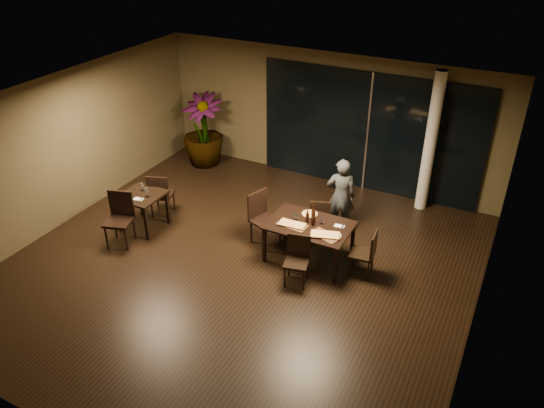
{
  "coord_description": "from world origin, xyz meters",
  "views": [
    {
      "loc": [
        4.06,
        -6.65,
        5.83
      ],
      "look_at": [
        0.31,
        0.68,
        1.05
      ],
      "focal_mm": 35.0,
      "sensor_mm": 36.0,
      "label": 1
    }
  ],
  "objects_px": {
    "main_table": "(309,228)",
    "bottle_a": "(307,216)",
    "chair_main_left": "(262,215)",
    "chair_main_right": "(367,251)",
    "chair_side_far": "(160,193)",
    "bottle_b": "(313,219)",
    "chair_main_far": "(320,216)",
    "chair_main_near": "(297,257)",
    "potted_plant": "(203,130)",
    "chair_side_near": "(120,215)",
    "side_table": "(142,200)",
    "bottle_c": "(313,214)",
    "diner": "(341,196)"
  },
  "relations": [
    {
      "from": "bottle_a",
      "to": "bottle_c",
      "type": "relative_size",
      "value": 0.76
    },
    {
      "from": "chair_side_near",
      "to": "chair_main_right",
      "type": "bearing_deg",
      "value": -3.67
    },
    {
      "from": "chair_side_near",
      "to": "potted_plant",
      "type": "distance_m",
      "value": 3.71
    },
    {
      "from": "chair_side_near",
      "to": "potted_plant",
      "type": "height_order",
      "value": "potted_plant"
    },
    {
      "from": "chair_main_near",
      "to": "potted_plant",
      "type": "xyz_separation_m",
      "value": [
        -4.04,
        3.23,
        0.4
      ]
    },
    {
      "from": "bottle_c",
      "to": "potted_plant",
      "type": "bearing_deg",
      "value": 148.26
    },
    {
      "from": "chair_main_left",
      "to": "chair_side_far",
      "type": "relative_size",
      "value": 1.08
    },
    {
      "from": "chair_main_left",
      "to": "diner",
      "type": "bearing_deg",
      "value": -29.86
    },
    {
      "from": "chair_main_far",
      "to": "diner",
      "type": "height_order",
      "value": "diner"
    },
    {
      "from": "chair_main_right",
      "to": "potted_plant",
      "type": "relative_size",
      "value": 0.5
    },
    {
      "from": "chair_main_left",
      "to": "chair_side_far",
      "type": "distance_m",
      "value": 2.33
    },
    {
      "from": "chair_main_near",
      "to": "chair_main_left",
      "type": "height_order",
      "value": "chair_main_left"
    },
    {
      "from": "chair_main_left",
      "to": "chair_side_near",
      "type": "bearing_deg",
      "value": 135.83
    },
    {
      "from": "chair_main_far",
      "to": "chair_side_near",
      "type": "height_order",
      "value": "chair_side_near"
    },
    {
      "from": "potted_plant",
      "to": "bottle_b",
      "type": "xyz_separation_m",
      "value": [
        4.03,
        -2.55,
        -0.01
      ]
    },
    {
      "from": "bottle_a",
      "to": "chair_main_right",
      "type": "bearing_deg",
      "value": -0.34
    },
    {
      "from": "main_table",
      "to": "bottle_c",
      "type": "bearing_deg",
      "value": 69.19
    },
    {
      "from": "side_table",
      "to": "chair_main_left",
      "type": "bearing_deg",
      "value": 15.03
    },
    {
      "from": "bottle_b",
      "to": "main_table",
      "type": "bearing_deg",
      "value": -176.31
    },
    {
      "from": "chair_main_right",
      "to": "chair_side_near",
      "type": "height_order",
      "value": "chair_side_near"
    },
    {
      "from": "bottle_b",
      "to": "chair_main_far",
      "type": "bearing_deg",
      "value": 102.07
    },
    {
      "from": "side_table",
      "to": "chair_main_near",
      "type": "distance_m",
      "value": 3.48
    },
    {
      "from": "potted_plant",
      "to": "bottle_a",
      "type": "height_order",
      "value": "potted_plant"
    },
    {
      "from": "chair_main_left",
      "to": "bottle_c",
      "type": "height_order",
      "value": "bottle_c"
    },
    {
      "from": "chair_main_far",
      "to": "potted_plant",
      "type": "height_order",
      "value": "potted_plant"
    },
    {
      "from": "side_table",
      "to": "chair_side_far",
      "type": "bearing_deg",
      "value": 86.01
    },
    {
      "from": "diner",
      "to": "bottle_a",
      "type": "bearing_deg",
      "value": 59.36
    },
    {
      "from": "chair_main_near",
      "to": "main_table",
      "type": "bearing_deg",
      "value": 83.47
    },
    {
      "from": "main_table",
      "to": "bottle_a",
      "type": "distance_m",
      "value": 0.22
    },
    {
      "from": "chair_main_far",
      "to": "chair_side_near",
      "type": "xyz_separation_m",
      "value": [
        -3.35,
        -1.86,
        0.1
      ]
    },
    {
      "from": "bottle_b",
      "to": "chair_side_near",
      "type": "bearing_deg",
      "value": -162.48
    },
    {
      "from": "bottle_a",
      "to": "bottle_b",
      "type": "height_order",
      "value": "same"
    },
    {
      "from": "main_table",
      "to": "diner",
      "type": "distance_m",
      "value": 1.2
    },
    {
      "from": "bottle_a",
      "to": "bottle_c",
      "type": "xyz_separation_m",
      "value": [
        0.09,
        0.06,
        0.04
      ]
    },
    {
      "from": "main_table",
      "to": "chair_main_left",
      "type": "xyz_separation_m",
      "value": [
        -1.04,
        0.13,
        -0.09
      ]
    },
    {
      "from": "chair_main_right",
      "to": "bottle_b",
      "type": "height_order",
      "value": "bottle_b"
    },
    {
      "from": "chair_main_near",
      "to": "chair_main_left",
      "type": "bearing_deg",
      "value": 131.11
    },
    {
      "from": "potted_plant",
      "to": "chair_main_far",
      "type": "bearing_deg",
      "value": -24.94
    },
    {
      "from": "chair_side_near",
      "to": "bottle_a",
      "type": "height_order",
      "value": "chair_side_near"
    },
    {
      "from": "chair_main_near",
      "to": "chair_side_near",
      "type": "height_order",
      "value": "chair_side_near"
    },
    {
      "from": "bottle_c",
      "to": "chair_side_near",
      "type": "bearing_deg",
      "value": -161.13
    },
    {
      "from": "main_table",
      "to": "bottle_b",
      "type": "relative_size",
      "value": 5.51
    },
    {
      "from": "chair_main_far",
      "to": "chair_main_right",
      "type": "relative_size",
      "value": 0.97
    },
    {
      "from": "potted_plant",
      "to": "chair_main_right",
      "type": "bearing_deg",
      "value": -26.64
    },
    {
      "from": "side_table",
      "to": "chair_main_left",
      "type": "distance_m",
      "value": 2.45
    },
    {
      "from": "side_table",
      "to": "diner",
      "type": "bearing_deg",
      "value": 25.38
    },
    {
      "from": "chair_main_right",
      "to": "chair_main_left",
      "type": "bearing_deg",
      "value": -98.25
    },
    {
      "from": "chair_main_right",
      "to": "potted_plant",
      "type": "xyz_separation_m",
      "value": [
        -5.05,
        2.53,
        0.4
      ]
    },
    {
      "from": "chair_main_left",
      "to": "chair_main_right",
      "type": "relative_size",
      "value": 1.17
    },
    {
      "from": "chair_main_far",
      "to": "chair_main_right",
      "type": "distance_m",
      "value": 1.39
    }
  ]
}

